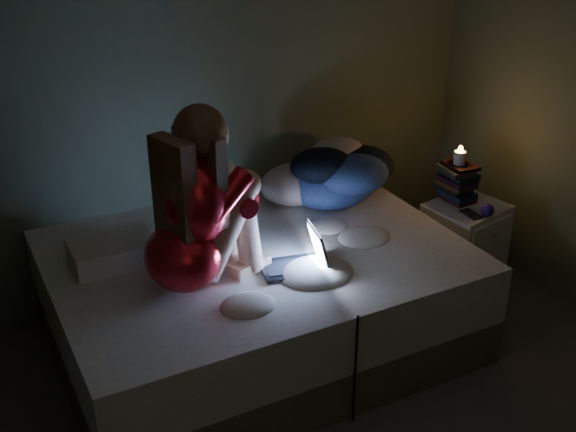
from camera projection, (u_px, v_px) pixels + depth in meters
wall_back at (209, 82)px, 4.20m from camera, size 3.60×0.02×2.60m
bed at (257, 295)px, 3.95m from camera, size 2.15×1.61×0.59m
pillow at (112, 251)px, 3.67m from camera, size 0.42×0.30×0.12m
woman at (180, 206)px, 3.24m from camera, size 0.65×0.52×0.91m
laptop at (292, 250)px, 3.58m from camera, size 0.37×0.29×0.23m
clothes_pile at (331, 172)px, 4.31m from camera, size 0.66×0.54×0.38m
nightstand at (463, 247)px, 4.47m from camera, size 0.50×0.47×0.58m
book_stack at (457, 182)px, 4.36m from camera, size 0.19×0.25×0.24m
candle at (459, 158)px, 4.29m from camera, size 0.07×0.07×0.08m
phone at (467, 214)px, 4.22m from camera, size 0.10×0.15×0.01m
blue_orb at (483, 211)px, 4.18m from camera, size 0.08×0.08×0.08m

